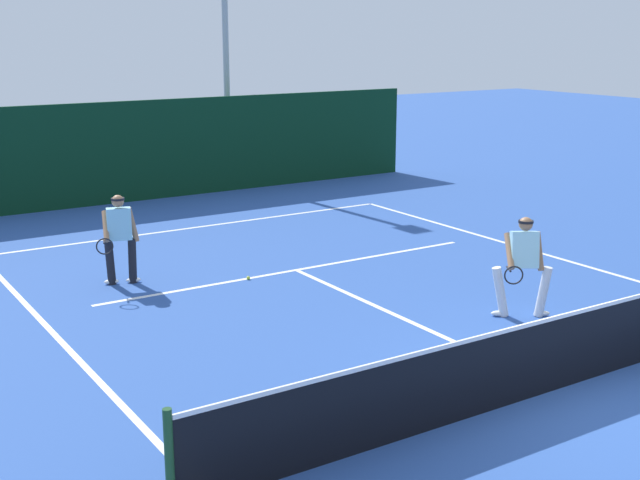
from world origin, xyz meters
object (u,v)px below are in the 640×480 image
player_near (523,262)px  light_pole (225,12)px  tennis_ball (248,278)px  player_far (119,235)px

player_near → light_pole: light_pole is taller
tennis_ball → light_pole: bearing=65.2°
tennis_ball → light_pole: light_pole is taller
player_near → player_far: bearing=-14.7°
player_near → tennis_ball: 5.01m
player_near → player_far: same height
tennis_ball → player_far: bearing=153.5°
tennis_ball → light_pole: size_ratio=0.01×
player_near → tennis_ball: size_ratio=24.62×
player_far → light_pole: bearing=-110.4°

